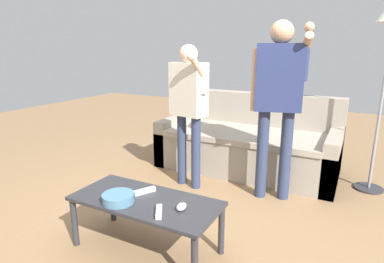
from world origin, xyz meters
The scene contains 9 objects.
ground_plane centered at (0.00, 0.00, 0.00)m, with size 12.00×12.00×0.00m, color #93704C.
couch centered at (-0.04, 1.62, 0.29)m, with size 2.03×0.96×0.86m.
coffee_table centered at (-0.15, -0.30, 0.34)m, with size 1.05×0.47×0.39m.
snack_bowl centered at (-0.29, -0.42, 0.42)m, with size 0.22×0.22×0.06m, color teal.
game_remote_nunchuk centered at (0.14, -0.31, 0.41)m, with size 0.06×0.09×0.05m.
player_left centered at (-0.42, 0.82, 0.91)m, with size 0.42×0.38×1.44m.
player_right centered at (0.42, 0.95, 1.03)m, with size 0.52×0.32×1.64m.
game_remote_wand_near centered at (-0.22, -0.22, 0.41)m, with size 0.11×0.16×0.03m.
game_remote_wand_far centered at (0.04, -0.42, 0.41)m, with size 0.11×0.15×0.03m.
Camera 1 is at (1.08, -1.95, 1.41)m, focal length 30.12 mm.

